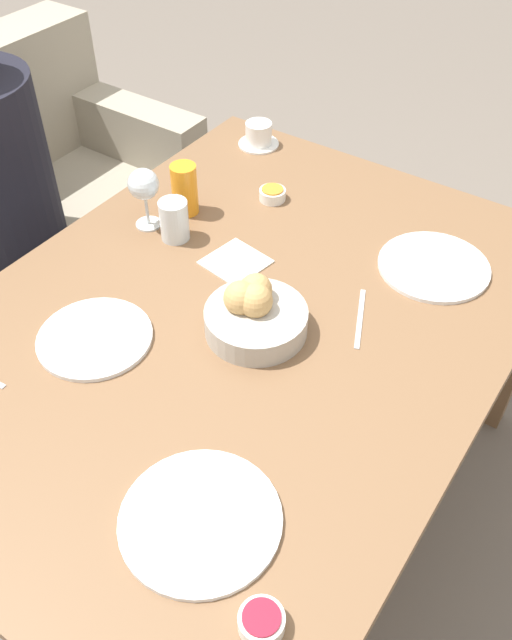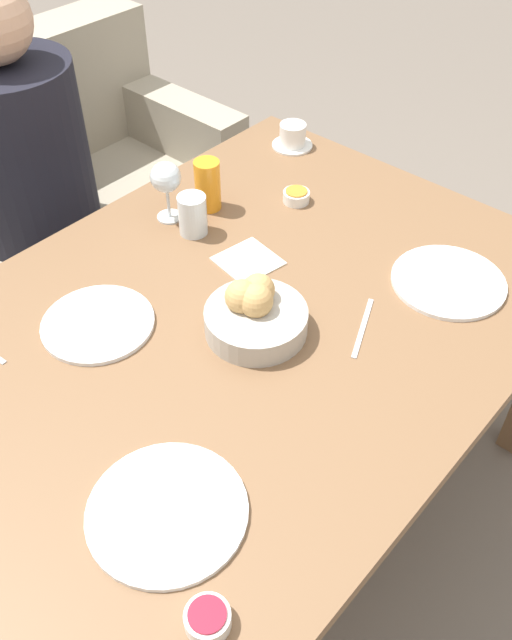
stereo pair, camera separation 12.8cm
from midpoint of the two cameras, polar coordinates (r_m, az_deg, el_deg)
name	(u,v)px [view 2 (the right image)]	position (r m, az deg, el deg)	size (l,w,h in m)	color
ground_plane	(244,496)	(2.02, 0.86, -14.69)	(10.00, 10.00, 0.00)	#6B6056
dining_table	(240,340)	(1.51, 1.11, -1.83)	(1.47, 1.08, 0.72)	brown
seated_person	(38,209)	(2.23, -16.30, 8.87)	(0.38, 0.49, 1.19)	#23232D
bread_basket	(255,313)	(1.39, 2.53, 0.44)	(0.22, 0.22, 0.11)	#B2ADA3
plate_near_left	(167,511)	(1.15, -4.22, -15.96)	(0.27, 0.27, 0.01)	white
plate_near_right	(448,281)	(1.61, 18.13, 3.01)	(0.26, 0.26, 0.01)	white
plate_far_center	(98,324)	(1.45, -10.73, -0.40)	(0.24, 0.24, 0.01)	white
juice_glass	(208,185)	(1.73, -1.95, 11.22)	(0.07, 0.07, 0.13)	orange
water_tumbler	(193,215)	(1.65, -3.13, 8.75)	(0.07, 0.07, 0.10)	silver
wine_glass	(166,179)	(1.68, -5.39, 11.65)	(0.08, 0.08, 0.16)	silver
coffee_cup	(293,136)	(2.03, 4.98, 15.09)	(0.12, 0.12, 0.07)	white
jam_bowl_berry	(208,619)	(1.06, -0.33, -24.06)	(0.07, 0.07, 0.03)	white
jam_bowl_honey	(296,196)	(1.79, 5.50, 10.27)	(0.07, 0.07, 0.03)	white
fork_silver	(363,327)	(1.45, 11.50, -0.73)	(0.17, 0.08, 0.00)	#B7B7BC
napkin	(248,261)	(1.59, 1.64, 4.90)	(0.15, 0.15, 0.00)	silver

